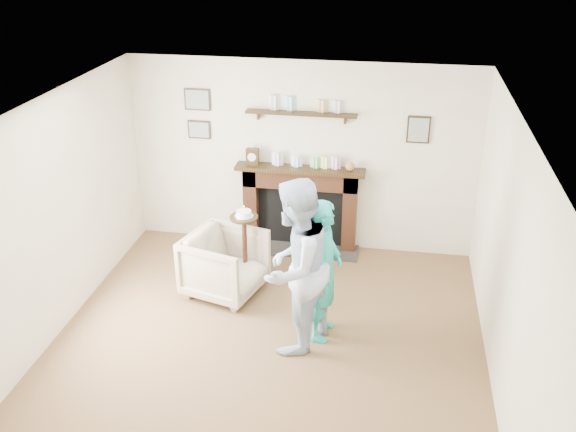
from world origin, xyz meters
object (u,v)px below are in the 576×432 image
object	(u,v)px
woman	(321,333)
pedestal_table	(245,237)
armchair	(226,292)
man	(294,344)

from	to	relation	value
woman	pedestal_table	xyz separation A→B (m)	(-1.03, 0.83, 0.65)
armchair	man	xyz separation A→B (m)	(0.97, -0.87, 0.00)
pedestal_table	armchair	bearing A→B (deg)	-134.70
man	pedestal_table	bearing A→B (deg)	-121.55
armchair	man	world-z (taller)	man
armchair	pedestal_table	distance (m)	0.71
armchair	man	distance (m)	1.30
armchair	pedestal_table	bearing A→B (deg)	-28.93
man	pedestal_table	size ratio (longest dim) A/B	1.75
armchair	pedestal_table	world-z (taller)	pedestal_table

